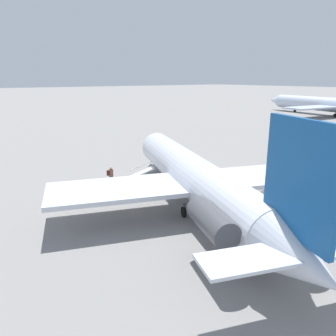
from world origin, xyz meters
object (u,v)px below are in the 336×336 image
Objects in this scene: airplane_main at (197,178)px; boarding_stairs at (124,180)px; passenger at (111,175)px; airplane_taxiing_distant at (332,105)px.

boarding_stairs is at bearing 29.56° from airplane_main.
passenger is (8.04, 2.57, -1.27)m from airplane_main.
airplane_main is at bearing 118.93° from airplane_taxiing_distant.
airplane_taxiing_distant is 22.28× the size of passenger.
boarding_stairs is at bearing 112.21° from airplane_taxiing_distant.
airplane_main is 0.68× the size of airplane_taxiing_distant.
passenger is at bearing -165.32° from boarding_stairs.
airplane_taxiing_distant is 68.71m from passenger.
airplane_main is at bearing -60.44° from boarding_stairs.
airplane_main is 6.42× the size of boarding_stairs.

